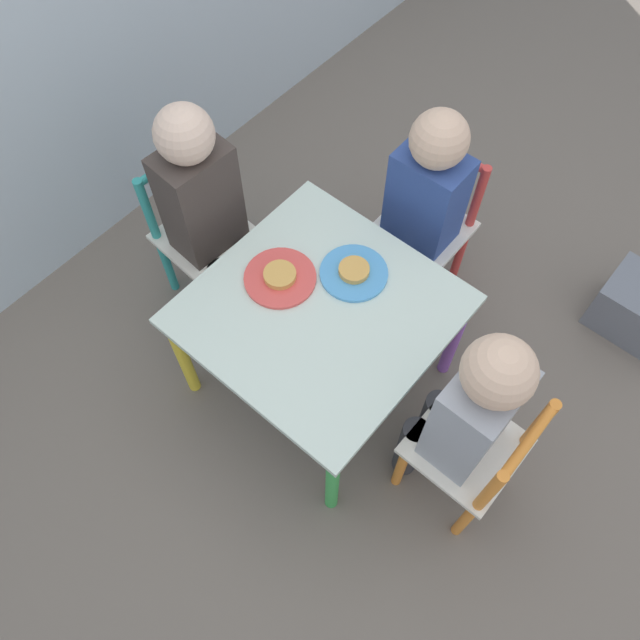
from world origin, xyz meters
TOP-DOWN VIEW (x-y plane):
  - ground_plane at (0.00, 0.00)m, footprint 6.00×6.00m
  - kids_table at (0.00, 0.00)m, footprint 0.63×0.63m
  - chair_red at (0.51, 0.00)m, footprint 0.26×0.26m
  - chair_teal at (0.04, 0.51)m, footprint 0.28×0.28m
  - chair_orange at (-0.01, -0.51)m, footprint 0.26×0.26m
  - child_right at (0.45, 0.00)m, footprint 0.21×0.20m
  - child_back at (0.03, 0.45)m, footprint 0.21×0.22m
  - child_front at (-0.01, -0.45)m, footprint 0.20×0.21m
  - plate_right at (0.14, 0.00)m, footprint 0.18×0.18m
  - plate_back at (0.00, 0.14)m, footprint 0.19×0.19m

SIDE VIEW (x-z plane):
  - ground_plane at x=0.00m, z-range 0.00..0.00m
  - chair_red at x=0.51m, z-range 0.00..0.52m
  - chair_teal at x=0.04m, z-range 0.00..0.52m
  - chair_orange at x=-0.01m, z-range 0.00..0.52m
  - kids_table at x=0.00m, z-range 0.16..0.58m
  - plate_back at x=0.00m, z-range 0.42..0.44m
  - plate_right at x=0.14m, z-range 0.42..0.44m
  - child_right at x=0.45m, z-range 0.07..0.81m
  - child_front at x=-0.01m, z-range 0.07..0.83m
  - child_back at x=0.03m, z-range 0.07..0.86m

